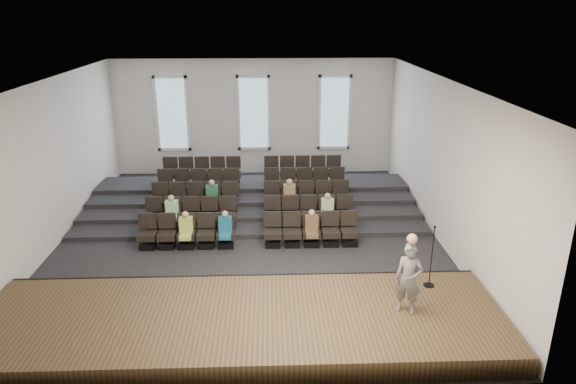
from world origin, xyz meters
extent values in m
plane|color=black|center=(0.00, 0.00, 0.00)|extent=(14.00, 14.00, 0.00)
cube|color=white|center=(0.00, 0.00, 5.01)|extent=(12.00, 14.00, 0.02)
cube|color=silver|center=(0.00, 7.02, 2.50)|extent=(12.00, 0.04, 5.00)
cube|color=silver|center=(0.00, -7.02, 2.50)|extent=(12.00, 0.04, 5.00)
cube|color=silver|center=(-6.02, 0.00, 2.50)|extent=(0.04, 14.00, 5.00)
cube|color=silver|center=(6.02, 0.00, 2.50)|extent=(0.04, 14.00, 5.00)
cube|color=#513D22|center=(0.00, -5.10, 0.25)|extent=(11.80, 3.60, 0.50)
cube|color=black|center=(0.00, -3.33, 0.25)|extent=(11.80, 0.06, 0.52)
cube|color=black|center=(0.00, 2.33, 0.07)|extent=(11.80, 4.80, 0.15)
cube|color=black|center=(0.00, 2.85, 0.15)|extent=(11.80, 3.75, 0.30)
cube|color=black|center=(0.00, 3.38, 0.22)|extent=(11.80, 2.70, 0.45)
cube|color=black|center=(0.00, 3.90, 0.30)|extent=(11.80, 1.65, 0.60)
cube|color=black|center=(-3.13, -0.60, 0.10)|extent=(0.47, 0.43, 0.20)
cube|color=black|center=(-3.13, -0.60, 0.41)|extent=(0.55, 0.50, 0.19)
cube|color=black|center=(-3.13, -0.39, 0.82)|extent=(0.55, 0.08, 0.50)
cube|color=black|center=(-2.53, -0.60, 0.10)|extent=(0.47, 0.43, 0.20)
cube|color=black|center=(-2.53, -0.60, 0.41)|extent=(0.55, 0.50, 0.19)
cube|color=black|center=(-2.53, -0.39, 0.82)|extent=(0.55, 0.08, 0.50)
cube|color=black|center=(-1.93, -0.60, 0.10)|extent=(0.47, 0.43, 0.20)
cube|color=black|center=(-1.93, -0.60, 0.41)|extent=(0.55, 0.50, 0.19)
cube|color=black|center=(-1.93, -0.39, 0.82)|extent=(0.55, 0.08, 0.50)
cube|color=black|center=(-1.33, -0.60, 0.10)|extent=(0.47, 0.43, 0.20)
cube|color=black|center=(-1.33, -0.60, 0.41)|extent=(0.55, 0.50, 0.19)
cube|color=black|center=(-1.33, -0.39, 0.82)|extent=(0.55, 0.08, 0.50)
cube|color=black|center=(-0.73, -0.60, 0.10)|extent=(0.47, 0.43, 0.20)
cube|color=black|center=(-0.73, -0.60, 0.41)|extent=(0.55, 0.50, 0.19)
cube|color=black|center=(-0.73, -0.39, 0.82)|extent=(0.55, 0.08, 0.50)
cube|color=black|center=(0.73, -0.60, 0.10)|extent=(0.47, 0.43, 0.20)
cube|color=black|center=(0.73, -0.60, 0.41)|extent=(0.55, 0.50, 0.19)
cube|color=black|center=(0.73, -0.39, 0.82)|extent=(0.55, 0.08, 0.50)
cube|color=black|center=(1.33, -0.60, 0.10)|extent=(0.47, 0.43, 0.20)
cube|color=black|center=(1.33, -0.60, 0.41)|extent=(0.55, 0.50, 0.19)
cube|color=black|center=(1.33, -0.39, 0.82)|extent=(0.55, 0.08, 0.50)
cube|color=black|center=(1.93, -0.60, 0.10)|extent=(0.47, 0.43, 0.20)
cube|color=black|center=(1.93, -0.60, 0.41)|extent=(0.55, 0.50, 0.19)
cube|color=black|center=(1.93, -0.39, 0.82)|extent=(0.55, 0.08, 0.50)
cube|color=black|center=(2.53, -0.60, 0.10)|extent=(0.47, 0.43, 0.20)
cube|color=black|center=(2.53, -0.60, 0.41)|extent=(0.55, 0.50, 0.19)
cube|color=black|center=(2.53, -0.39, 0.82)|extent=(0.55, 0.08, 0.50)
cube|color=black|center=(3.13, -0.60, 0.10)|extent=(0.47, 0.43, 0.20)
cube|color=black|center=(3.13, -0.60, 0.41)|extent=(0.55, 0.50, 0.19)
cube|color=black|center=(3.13, -0.39, 0.82)|extent=(0.55, 0.08, 0.50)
cube|color=black|center=(-3.13, 0.45, 0.25)|extent=(0.47, 0.43, 0.20)
cube|color=black|center=(-3.13, 0.45, 0.56)|extent=(0.55, 0.50, 0.19)
cube|color=black|center=(-3.13, 0.66, 0.97)|extent=(0.55, 0.08, 0.50)
cube|color=black|center=(-2.53, 0.45, 0.25)|extent=(0.47, 0.43, 0.20)
cube|color=black|center=(-2.53, 0.45, 0.56)|extent=(0.55, 0.50, 0.19)
cube|color=black|center=(-2.53, 0.66, 0.97)|extent=(0.55, 0.08, 0.50)
cube|color=black|center=(-1.93, 0.45, 0.25)|extent=(0.47, 0.43, 0.20)
cube|color=black|center=(-1.93, 0.45, 0.56)|extent=(0.55, 0.50, 0.19)
cube|color=black|center=(-1.93, 0.66, 0.97)|extent=(0.55, 0.08, 0.50)
cube|color=black|center=(-1.33, 0.45, 0.25)|extent=(0.47, 0.43, 0.20)
cube|color=black|center=(-1.33, 0.45, 0.56)|extent=(0.55, 0.50, 0.19)
cube|color=black|center=(-1.33, 0.66, 0.97)|extent=(0.55, 0.08, 0.50)
cube|color=black|center=(-0.73, 0.45, 0.25)|extent=(0.47, 0.43, 0.20)
cube|color=black|center=(-0.73, 0.45, 0.56)|extent=(0.55, 0.50, 0.19)
cube|color=black|center=(-0.73, 0.66, 0.97)|extent=(0.55, 0.08, 0.50)
cube|color=black|center=(0.73, 0.45, 0.25)|extent=(0.47, 0.43, 0.20)
cube|color=black|center=(0.73, 0.45, 0.56)|extent=(0.55, 0.50, 0.19)
cube|color=black|center=(0.73, 0.66, 0.97)|extent=(0.55, 0.08, 0.50)
cube|color=black|center=(1.33, 0.45, 0.25)|extent=(0.47, 0.43, 0.20)
cube|color=black|center=(1.33, 0.45, 0.56)|extent=(0.55, 0.50, 0.19)
cube|color=black|center=(1.33, 0.66, 0.97)|extent=(0.55, 0.08, 0.50)
cube|color=black|center=(1.93, 0.45, 0.25)|extent=(0.47, 0.43, 0.20)
cube|color=black|center=(1.93, 0.45, 0.56)|extent=(0.55, 0.50, 0.19)
cube|color=black|center=(1.93, 0.66, 0.97)|extent=(0.55, 0.08, 0.50)
cube|color=black|center=(2.53, 0.45, 0.25)|extent=(0.47, 0.43, 0.20)
cube|color=black|center=(2.53, 0.45, 0.56)|extent=(0.55, 0.50, 0.19)
cube|color=black|center=(2.53, 0.66, 0.97)|extent=(0.55, 0.08, 0.50)
cube|color=black|center=(3.13, 0.45, 0.25)|extent=(0.47, 0.43, 0.20)
cube|color=black|center=(3.13, 0.45, 0.56)|extent=(0.55, 0.50, 0.19)
cube|color=black|center=(3.13, 0.66, 0.97)|extent=(0.55, 0.08, 0.50)
cube|color=black|center=(-3.13, 1.50, 0.40)|extent=(0.47, 0.42, 0.20)
cube|color=black|center=(-3.13, 1.50, 0.71)|extent=(0.55, 0.50, 0.19)
cube|color=black|center=(-3.13, 1.71, 1.12)|extent=(0.55, 0.08, 0.50)
cube|color=black|center=(-2.53, 1.50, 0.40)|extent=(0.47, 0.42, 0.20)
cube|color=black|center=(-2.53, 1.50, 0.71)|extent=(0.55, 0.50, 0.19)
cube|color=black|center=(-2.53, 1.71, 1.12)|extent=(0.55, 0.08, 0.50)
cube|color=black|center=(-1.93, 1.50, 0.40)|extent=(0.47, 0.42, 0.20)
cube|color=black|center=(-1.93, 1.50, 0.71)|extent=(0.55, 0.50, 0.19)
cube|color=black|center=(-1.93, 1.71, 1.12)|extent=(0.55, 0.08, 0.50)
cube|color=black|center=(-1.33, 1.50, 0.40)|extent=(0.47, 0.42, 0.20)
cube|color=black|center=(-1.33, 1.50, 0.71)|extent=(0.55, 0.50, 0.19)
cube|color=black|center=(-1.33, 1.71, 1.12)|extent=(0.55, 0.08, 0.50)
cube|color=black|center=(-0.73, 1.50, 0.40)|extent=(0.47, 0.42, 0.20)
cube|color=black|center=(-0.73, 1.50, 0.71)|extent=(0.55, 0.50, 0.19)
cube|color=black|center=(-0.73, 1.71, 1.12)|extent=(0.55, 0.08, 0.50)
cube|color=black|center=(0.73, 1.50, 0.40)|extent=(0.47, 0.42, 0.20)
cube|color=black|center=(0.73, 1.50, 0.71)|extent=(0.55, 0.50, 0.19)
cube|color=black|center=(0.73, 1.71, 1.12)|extent=(0.55, 0.08, 0.50)
cube|color=black|center=(1.33, 1.50, 0.40)|extent=(0.47, 0.42, 0.20)
cube|color=black|center=(1.33, 1.50, 0.71)|extent=(0.55, 0.50, 0.19)
cube|color=black|center=(1.33, 1.71, 1.12)|extent=(0.55, 0.08, 0.50)
cube|color=black|center=(1.93, 1.50, 0.40)|extent=(0.47, 0.42, 0.20)
cube|color=black|center=(1.93, 1.50, 0.71)|extent=(0.55, 0.50, 0.19)
cube|color=black|center=(1.93, 1.71, 1.12)|extent=(0.55, 0.08, 0.50)
cube|color=black|center=(2.53, 1.50, 0.40)|extent=(0.47, 0.42, 0.20)
cube|color=black|center=(2.53, 1.50, 0.71)|extent=(0.55, 0.50, 0.19)
cube|color=black|center=(2.53, 1.71, 1.12)|extent=(0.55, 0.08, 0.50)
cube|color=black|center=(3.13, 1.50, 0.40)|extent=(0.47, 0.42, 0.20)
cube|color=black|center=(3.13, 1.50, 0.71)|extent=(0.55, 0.50, 0.19)
cube|color=black|center=(3.13, 1.71, 1.12)|extent=(0.55, 0.08, 0.50)
cube|color=black|center=(-3.13, 2.55, 0.55)|extent=(0.47, 0.42, 0.20)
cube|color=black|center=(-3.13, 2.55, 0.86)|extent=(0.55, 0.50, 0.19)
cube|color=black|center=(-3.13, 2.76, 1.27)|extent=(0.55, 0.08, 0.50)
cube|color=black|center=(-2.53, 2.55, 0.55)|extent=(0.47, 0.42, 0.20)
cube|color=black|center=(-2.53, 2.55, 0.86)|extent=(0.55, 0.50, 0.19)
cube|color=black|center=(-2.53, 2.76, 1.27)|extent=(0.55, 0.08, 0.50)
cube|color=black|center=(-1.93, 2.55, 0.55)|extent=(0.47, 0.42, 0.20)
cube|color=black|center=(-1.93, 2.55, 0.86)|extent=(0.55, 0.50, 0.19)
cube|color=black|center=(-1.93, 2.76, 1.27)|extent=(0.55, 0.08, 0.50)
cube|color=black|center=(-1.33, 2.55, 0.55)|extent=(0.47, 0.42, 0.20)
cube|color=black|center=(-1.33, 2.55, 0.86)|extent=(0.55, 0.50, 0.19)
cube|color=black|center=(-1.33, 2.76, 1.27)|extent=(0.55, 0.08, 0.50)
cube|color=black|center=(-0.73, 2.55, 0.55)|extent=(0.47, 0.42, 0.20)
cube|color=black|center=(-0.73, 2.55, 0.86)|extent=(0.55, 0.50, 0.19)
cube|color=black|center=(-0.73, 2.76, 1.27)|extent=(0.55, 0.08, 0.50)
cube|color=black|center=(0.73, 2.55, 0.55)|extent=(0.47, 0.42, 0.20)
cube|color=black|center=(0.73, 2.55, 0.86)|extent=(0.55, 0.50, 0.19)
cube|color=black|center=(0.73, 2.76, 1.27)|extent=(0.55, 0.08, 0.50)
cube|color=black|center=(1.33, 2.55, 0.55)|extent=(0.47, 0.42, 0.20)
cube|color=black|center=(1.33, 2.55, 0.86)|extent=(0.55, 0.50, 0.19)
cube|color=black|center=(1.33, 2.76, 1.27)|extent=(0.55, 0.08, 0.50)
cube|color=black|center=(1.93, 2.55, 0.55)|extent=(0.47, 0.42, 0.20)
cube|color=black|center=(1.93, 2.55, 0.86)|extent=(0.55, 0.50, 0.19)
cube|color=black|center=(1.93, 2.76, 1.27)|extent=(0.55, 0.08, 0.50)
cube|color=black|center=(2.53, 2.55, 0.55)|extent=(0.47, 0.42, 0.20)
cube|color=black|center=(2.53, 2.55, 0.86)|extent=(0.55, 0.50, 0.19)
cube|color=black|center=(2.53, 2.76, 1.27)|extent=(0.55, 0.08, 0.50)
cube|color=black|center=(3.13, 2.55, 0.55)|extent=(0.47, 0.42, 0.20)
cube|color=black|center=(3.13, 2.55, 0.86)|extent=(0.55, 0.50, 0.19)
cube|color=black|center=(3.13, 2.76, 1.27)|extent=(0.55, 0.08, 0.50)
cube|color=black|center=(-3.13, 3.60, 0.70)|extent=(0.47, 0.42, 0.20)
cube|color=black|center=(-3.13, 3.60, 1.01)|extent=(0.55, 0.50, 0.19)
cube|color=black|center=(-3.13, 3.81, 1.42)|extent=(0.55, 0.08, 0.50)
cube|color=black|center=(-2.53, 3.60, 0.70)|extent=(0.47, 0.42, 0.20)
cube|color=black|center=(-2.53, 3.60, 1.01)|extent=(0.55, 0.50, 0.19)
cube|color=black|center=(-2.53, 3.81, 1.42)|extent=(0.55, 0.08, 0.50)
cube|color=black|center=(-1.93, 3.60, 0.70)|extent=(0.47, 0.42, 0.20)
cube|color=black|center=(-1.93, 3.60, 1.01)|extent=(0.55, 0.50, 0.19)
cube|color=black|center=(-1.93, 3.81, 1.42)|extent=(0.55, 0.08, 0.50)
cube|color=black|center=(-1.33, 3.60, 0.70)|extent=(0.47, 0.42, 0.20)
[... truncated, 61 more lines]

